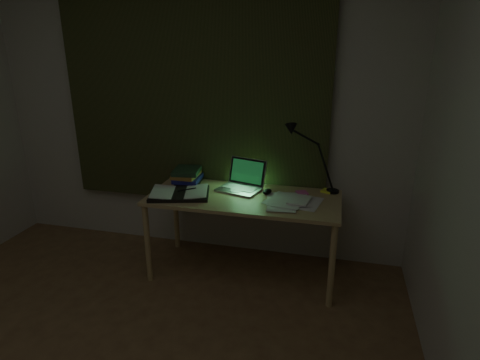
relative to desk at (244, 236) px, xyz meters
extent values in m
cube|color=beige|center=(-0.51, 0.39, 0.92)|extent=(3.50, 0.00, 2.50)
cube|color=#283018|center=(-0.51, 0.35, 1.12)|extent=(2.20, 0.06, 2.00)
ellipsoid|color=black|center=(0.16, 0.10, 0.34)|extent=(0.08, 0.11, 0.04)
cube|color=#F9FF35|center=(0.60, 0.25, 0.33)|extent=(0.10, 0.10, 0.02)
cube|color=#F25EB3|center=(0.42, 0.16, 0.33)|extent=(0.10, 0.10, 0.02)
camera|label=1|loc=(0.65, -2.72, 1.41)|focal=30.00mm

